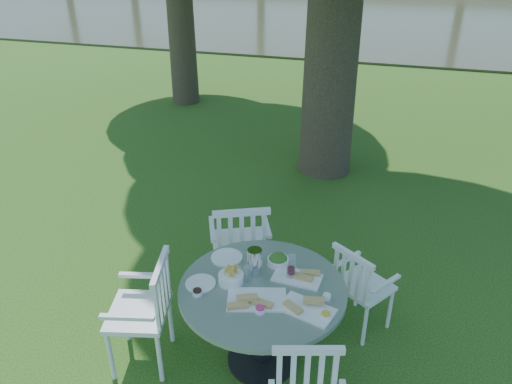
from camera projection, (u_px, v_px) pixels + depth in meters
ground at (251, 274)px, 5.09m from camera, size 140.00×140.00×0.00m
table at (262, 304)px, 3.81m from camera, size 1.26×1.26×0.76m
chair_ne at (358, 284)px, 4.17m from camera, size 0.58×0.57×0.84m
chair_nw at (241, 243)px, 4.55m from camera, size 0.65×0.63×0.99m
chair_sw at (150, 306)px, 3.83m from camera, size 0.55×0.58×0.96m
tableware at (259, 277)px, 3.77m from camera, size 1.16×0.74×0.22m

